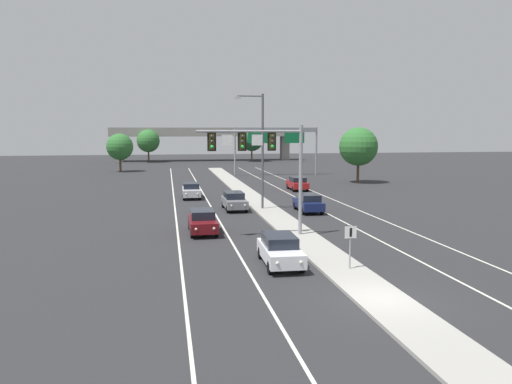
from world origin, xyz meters
The scene contains 21 objects.
ground_plane centered at (0.00, 0.00, 0.00)m, with size 260.00×260.00×0.00m, color #28282B.
median_island centered at (0.00, 18.00, 0.07)m, with size 2.40×110.00×0.15m, color #9E9B93.
lane_stripe_oncoming_center centered at (-4.70, 25.00, 0.00)m, with size 0.14×100.00×0.01m, color silver.
lane_stripe_receding_center centered at (4.70, 25.00, 0.00)m, with size 0.14×100.00×0.01m, color silver.
edge_stripe_left centered at (-8.00, 25.00, 0.00)m, with size 0.14×100.00×0.01m, color silver.
edge_stripe_right centered at (8.00, 25.00, 0.00)m, with size 0.14×100.00×0.01m, color silver.
overhead_signal_mast centered at (-2.40, 12.96, 5.48)m, with size 6.91×0.44×7.20m.
median_sign_post centered at (0.26, 4.42, 1.59)m, with size 0.60×0.10×2.20m.
street_lamp_median centered at (-0.58, 24.29, 5.79)m, with size 2.58×0.28×10.00m.
car_oncoming_white centered at (-2.90, 6.21, 0.82)m, with size 1.92×4.51×1.58m.
car_oncoming_darkred centered at (-6.30, 15.21, 0.82)m, with size 1.83×4.47×1.58m.
car_oncoming_grey centered at (-2.82, 24.78, 0.82)m, with size 1.89×4.50×1.58m.
car_oncoming_silver centered at (-6.20, 33.23, 0.82)m, with size 1.89×4.50×1.58m.
car_receding_navy centered at (3.34, 22.52, 0.82)m, with size 1.92×4.51×1.58m.
car_receding_red centered at (6.47, 38.02, 0.82)m, with size 1.89×4.50×1.58m.
highway_sign_gantry centered at (8.20, 57.54, 6.16)m, with size 13.28×0.42×7.50m.
overpass_bridge centered at (0.00, 97.86, 5.78)m, with size 42.40×6.40×7.65m.
tree_far_left_c centered at (-16.47, 68.98, 4.25)m, with size 4.50×4.50×6.51m.
tree_far_right_c centered at (16.60, 44.65, 4.87)m, with size 5.15×5.15×7.45m.
tree_far_left_a centered at (-12.61, 93.96, 4.71)m, with size 4.99×4.99×7.22m.
tree_far_right_a centered at (10.32, 92.89, 4.98)m, with size 5.27×5.27×7.62m.
Camera 1 is at (-8.61, -18.61, 7.00)m, focal length 34.99 mm.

